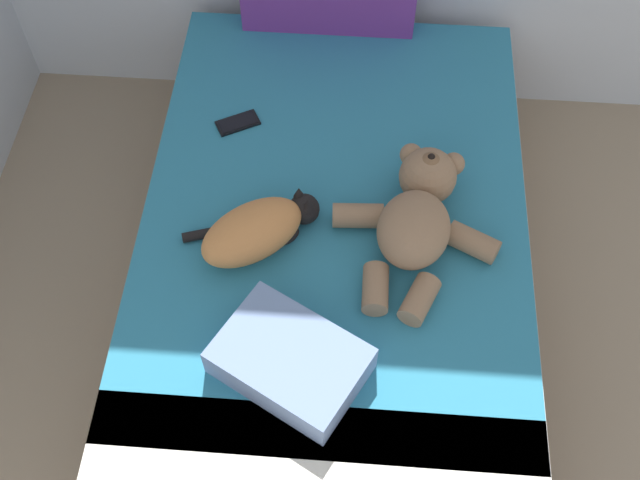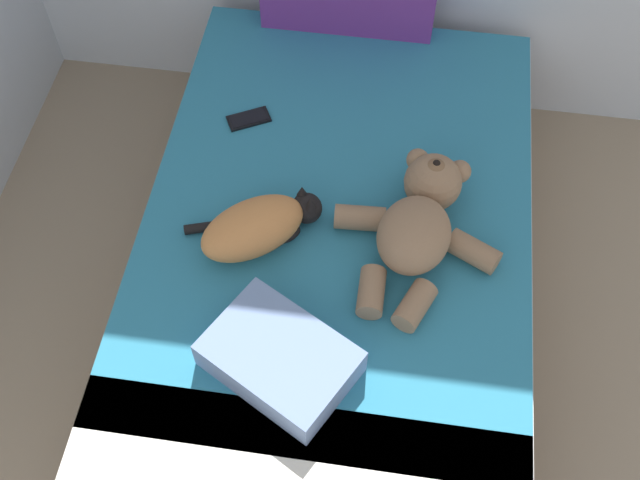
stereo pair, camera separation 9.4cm
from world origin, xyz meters
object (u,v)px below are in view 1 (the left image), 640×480
Objects in this scene: cat at (257,230)px; throw_pillow at (290,361)px; teddy_bear at (418,215)px; bed at (334,254)px; cell_phone at (238,123)px.

throw_pillow is (0.14, -0.42, -0.02)m from cat.
cat is at bearing -170.65° from teddy_bear.
bed is 0.42m from teddy_bear.
cell_phone is at bearing 105.06° from cat.
cat reaches higher than throw_pillow.
cell_phone is at bearing 135.21° from bed.
cell_phone is (-0.13, 0.49, -0.07)m from cat.
teddy_bear is (0.49, 0.08, 0.01)m from cat.
throw_pillow is at bearing -99.27° from bed.
teddy_bear is 0.75m from cell_phone.
teddy_bear is 1.55× the size of throw_pillow.
bed is 4.84× the size of throw_pillow.
teddy_bear is at bearing -10.78° from bed.
teddy_bear reaches higher than cat.
bed is at bearing 29.34° from cat.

